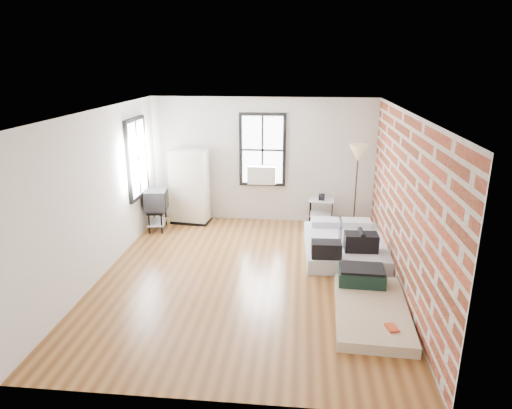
# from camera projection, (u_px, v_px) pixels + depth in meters

# --- Properties ---
(ground) EXTENTS (6.00, 6.00, 0.00)m
(ground) POSITION_uv_depth(u_px,v_px,m) (247.00, 277.00, 7.82)
(ground) COLOR brown
(ground) RESTS_ON ground
(room_shell) EXTENTS (5.02, 6.02, 2.80)m
(room_shell) POSITION_uv_depth(u_px,v_px,m) (263.00, 174.00, 7.62)
(room_shell) COLOR silver
(room_shell) RESTS_ON ground
(mattress_main) EXTENTS (1.57, 2.09, 0.65)m
(mattress_main) POSITION_uv_depth(u_px,v_px,m) (345.00, 245.00, 8.73)
(mattress_main) COLOR silver
(mattress_main) RESTS_ON ground
(mattress_bare) EXTENTS (1.12, 2.00, 0.42)m
(mattress_bare) POSITION_uv_depth(u_px,v_px,m) (369.00, 301.00, 6.79)
(mattress_bare) COLOR #C8B990
(mattress_bare) RESTS_ON ground
(wardrobe) EXTENTS (0.89, 0.58, 1.68)m
(wardrobe) POSITION_uv_depth(u_px,v_px,m) (190.00, 187.00, 10.24)
(wardrobe) COLOR black
(wardrobe) RESTS_ON ground
(side_table) EXTENTS (0.58, 0.48, 0.72)m
(side_table) POSITION_uv_depth(u_px,v_px,m) (321.00, 205.00, 10.13)
(side_table) COLOR black
(side_table) RESTS_ON ground
(floor_lamp) EXTENTS (0.40, 0.40, 1.87)m
(floor_lamp) POSITION_uv_depth(u_px,v_px,m) (358.00, 157.00, 9.60)
(floor_lamp) COLOR black
(floor_lamp) RESTS_ON ground
(tv_stand) EXTENTS (0.50, 0.67, 0.90)m
(tv_stand) POSITION_uv_depth(u_px,v_px,m) (157.00, 202.00, 9.84)
(tv_stand) COLOR black
(tv_stand) RESTS_ON ground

